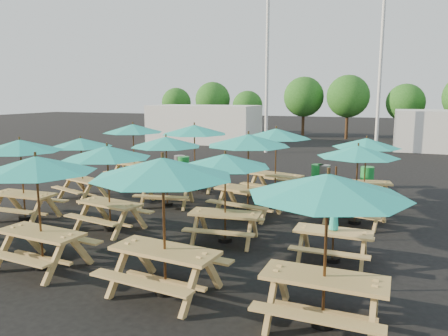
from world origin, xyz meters
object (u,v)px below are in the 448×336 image
at_px(waste_bin_2, 318,175).
at_px(waste_bin_4, 367,177).
at_px(waste_bin_0, 180,164).
at_px(picnic_unit_6, 166,145).
at_px(waste_bin_1, 184,165).
at_px(picnic_unit_5, 107,156).
at_px(picnic_unit_1, 20,149).
at_px(picnic_unit_10, 248,144).
at_px(picnic_unit_3, 133,131).
at_px(picnic_unit_9, 225,164).
at_px(picnic_unit_12, 328,192).
at_px(picnic_unit_11, 276,137).
at_px(picnic_unit_7, 194,133).
at_px(picnic_unit_4, 36,170).
at_px(picnic_unit_2, 81,145).
at_px(picnic_unit_14, 358,155).
at_px(picnic_unit_8, 163,174).
at_px(waste_bin_3, 324,175).
at_px(picnic_unit_13, 334,223).
at_px(picnic_unit_15, 366,146).

xyz_separation_m(waste_bin_2, waste_bin_4, (1.91, 0.17, 0.00)).
relative_size(waste_bin_0, waste_bin_4, 1.00).
xyz_separation_m(picnic_unit_6, waste_bin_1, (-2.03, 5.31, -1.61)).
bearing_deg(picnic_unit_5, picnic_unit_1, -168.31).
height_order(picnic_unit_6, picnic_unit_10, picnic_unit_10).
bearing_deg(picnic_unit_1, picnic_unit_3, 88.49).
distance_m(picnic_unit_9, picnic_unit_12, 4.31).
distance_m(picnic_unit_3, picnic_unit_11, 6.12).
distance_m(picnic_unit_10, waste_bin_4, 6.62).
bearing_deg(picnic_unit_3, picnic_unit_7, 2.40).
relative_size(picnic_unit_6, waste_bin_2, 3.30).
xyz_separation_m(picnic_unit_6, picnic_unit_7, (-0.18, 2.57, 0.18)).
relative_size(picnic_unit_9, waste_bin_1, 2.99).
xyz_separation_m(waste_bin_1, waste_bin_4, (8.02, 0.07, 0.00)).
distance_m(picnic_unit_4, picnic_unit_9, 4.23).
relative_size(picnic_unit_2, picnic_unit_9, 1.12).
height_order(waste_bin_2, waste_bin_4, same).
xyz_separation_m(picnic_unit_6, picnic_unit_14, (5.96, 0.12, -0.05)).
relative_size(picnic_unit_2, waste_bin_2, 3.36).
relative_size(picnic_unit_8, waste_bin_3, 3.45).
bearing_deg(waste_bin_3, picnic_unit_11, -117.06).
bearing_deg(picnic_unit_13, picnic_unit_4, -154.60).
bearing_deg(waste_bin_4, picnic_unit_10, -119.46).
relative_size(picnic_unit_6, picnic_unit_15, 1.04).
height_order(picnic_unit_11, waste_bin_3, picnic_unit_11).
bearing_deg(picnic_unit_10, waste_bin_2, 87.26).
bearing_deg(picnic_unit_2, waste_bin_0, 100.57).
relative_size(picnic_unit_15, waste_bin_2, 3.17).
distance_m(picnic_unit_3, waste_bin_4, 9.60).
relative_size(picnic_unit_7, picnic_unit_14, 0.99).
bearing_deg(waste_bin_3, picnic_unit_9, -99.19).
distance_m(picnic_unit_8, picnic_unit_9, 3.10).
xyz_separation_m(picnic_unit_3, waste_bin_2, (7.19, 2.31, -1.73)).
xyz_separation_m(waste_bin_1, waste_bin_3, (6.36, -0.13, 0.00)).
relative_size(picnic_unit_11, waste_bin_2, 3.76).
height_order(picnic_unit_3, picnic_unit_6, picnic_unit_3).
xyz_separation_m(waste_bin_1, waste_bin_2, (6.11, -0.10, 0.00)).
bearing_deg(picnic_unit_15, picnic_unit_14, -102.18).
relative_size(picnic_unit_2, waste_bin_3, 3.36).
bearing_deg(picnic_unit_11, picnic_unit_13, -46.96).
bearing_deg(picnic_unit_12, waste_bin_0, 127.23).
xyz_separation_m(picnic_unit_11, waste_bin_3, (1.34, 2.62, -1.75)).
height_order(picnic_unit_9, waste_bin_1, picnic_unit_9).
bearing_deg(picnic_unit_3, picnic_unit_11, 5.70).
distance_m(picnic_unit_15, waste_bin_1, 8.63).
bearing_deg(waste_bin_4, picnic_unit_14, -90.33).
bearing_deg(picnic_unit_6, waste_bin_1, 100.04).
xyz_separation_m(picnic_unit_11, picnic_unit_15, (3.04, 0.09, -0.21)).
height_order(waste_bin_1, waste_bin_2, same).
height_order(picnic_unit_2, waste_bin_0, picnic_unit_2).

